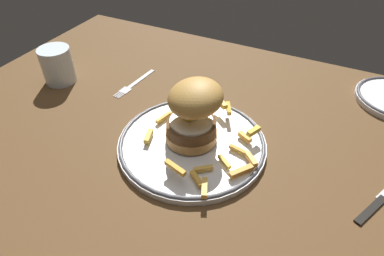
{
  "coord_description": "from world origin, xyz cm",
  "views": [
    {
      "loc": [
        15.7,
        -44.53,
        44.13
      ],
      "look_at": [
        -5.15,
        -2.47,
        4.6
      ],
      "focal_mm": 31.14,
      "sensor_mm": 36.0,
      "label": 1
    }
  ],
  "objects": [
    {
      "name": "dinner_plate",
      "position": [
        -5.15,
        -2.47,
        0.84
      ],
      "size": [
        28.35,
        28.35,
        1.6
      ],
      "color": "silver",
      "rests_on": "ground_plane"
    },
    {
      "name": "knife",
      "position": [
        28.47,
        -0.03,
        0.26
      ],
      "size": [
        9.17,
        16.86,
        0.7
      ],
      "color": "black",
      "rests_on": "ground_plane"
    },
    {
      "name": "burger",
      "position": [
        -5.35,
        -1.41,
        7.72
      ],
      "size": [
        14.58,
        14.67,
        12.46
      ],
      "color": "#B78042",
      "rests_on": "dinner_plate"
    },
    {
      "name": "fries_pile",
      "position": [
        -1.36,
        -2.38,
        2.57
      ],
      "size": [
        22.27,
        23.53,
        2.99
      ],
      "color": "#E5AA4B",
      "rests_on": "dinner_plate"
    },
    {
      "name": "fork",
      "position": [
        -27.65,
        11.11,
        0.18
      ],
      "size": [
        2.7,
        14.47,
        0.36
      ],
      "color": "silver",
      "rests_on": "ground_plane"
    },
    {
      "name": "ground_plane",
      "position": [
        0.0,
        0.0,
        -2.0
      ],
      "size": [
        127.64,
        85.37,
        4.0
      ],
      "primitive_type": "cube",
      "color": "#54391E"
    },
    {
      "name": "water_glass",
      "position": [
        -44.63,
        4.44,
        3.7
      ],
      "size": [
        7.45,
        7.45,
        8.6
      ],
      "color": "silver",
      "rests_on": "ground_plane"
    }
  ]
}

